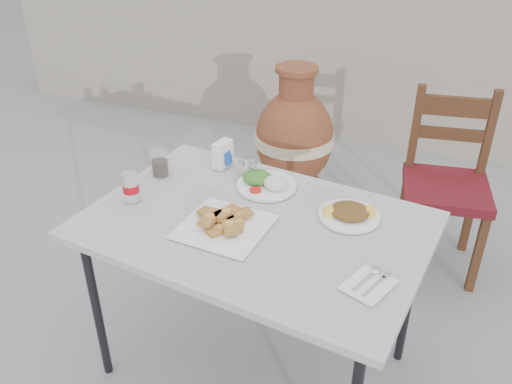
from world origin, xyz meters
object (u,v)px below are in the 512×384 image
at_px(soda_can, 131,187).
at_px(cola_glass, 160,164).
at_px(salad_chopped_plate, 349,213).
at_px(cafe_table, 255,233).
at_px(chair, 446,182).
at_px(pide_plate, 224,220).
at_px(condiment_caddy, 250,172).
at_px(napkin_holder, 223,154).
at_px(terracotta_urn, 294,139).
at_px(salad_rice_plate, 266,182).

bearing_deg(soda_can, cola_glass, 89.59).
xyz_separation_m(salad_chopped_plate, cola_glass, (-0.79, 0.04, 0.03)).
xyz_separation_m(cafe_table, cola_glass, (-0.49, 0.19, 0.10)).
bearing_deg(chair, soda_can, -145.30).
height_order(soda_can, chair, chair).
distance_m(pide_plate, soda_can, 0.40).
relative_size(salad_chopped_plate, condiment_caddy, 1.79).
bearing_deg(condiment_caddy, salad_chopped_plate, -18.15).
distance_m(napkin_holder, condiment_caddy, 0.15).
relative_size(salad_chopped_plate, terracotta_urn, 0.26).
relative_size(soda_can, chair, 0.12).
bearing_deg(pide_plate, cafe_table, 38.77).
bearing_deg(cafe_table, terracotta_urn, 101.34).
xyz_separation_m(cafe_table, napkin_holder, (-0.28, 0.34, 0.11)).
xyz_separation_m(cafe_table, condiment_caddy, (-0.14, 0.29, 0.08)).
distance_m(cafe_table, soda_can, 0.50).
xyz_separation_m(soda_can, chair, (1.11, 1.04, -0.31)).
bearing_deg(cola_glass, chair, 36.57).
distance_m(salad_rice_plate, cola_glass, 0.44).
height_order(pide_plate, salad_chopped_plate, pide_plate).
height_order(cola_glass, chair, chair).
bearing_deg(cafe_table, soda_can, -176.76).
xyz_separation_m(pide_plate, soda_can, (-0.40, 0.04, 0.03)).
xyz_separation_m(salad_chopped_plate, terracotta_urn, (-0.59, 1.25, -0.35)).
distance_m(salad_chopped_plate, napkin_holder, 0.62).
height_order(salad_chopped_plate, soda_can, soda_can).
distance_m(salad_chopped_plate, condiment_caddy, 0.47).
height_order(pide_plate, terracotta_urn, terracotta_urn).
distance_m(salad_chopped_plate, cola_glass, 0.80).
height_order(salad_chopped_plate, napkin_holder, napkin_holder).
bearing_deg(napkin_holder, cafe_table, -39.58).
height_order(pide_plate, napkin_holder, napkin_holder).
bearing_deg(salad_chopped_plate, chair, 69.88).
xyz_separation_m(cola_glass, terracotta_urn, (0.21, 1.21, -0.38)).
bearing_deg(condiment_caddy, salad_rice_plate, -29.13).
bearing_deg(condiment_caddy, cola_glass, -163.33).
bearing_deg(chair, condiment_caddy, -144.89).
relative_size(salad_rice_plate, cola_glass, 2.29).
relative_size(salad_chopped_plate, cola_glass, 2.13).
relative_size(condiment_caddy, chair, 0.13).
xyz_separation_m(cafe_table, terracotta_urn, (-0.28, 1.39, -0.28)).
distance_m(soda_can, chair, 1.55).
bearing_deg(cafe_table, condiment_caddy, 114.99).
relative_size(napkin_holder, chair, 0.12).
bearing_deg(condiment_caddy, pide_plate, -82.50).
bearing_deg(napkin_holder, pide_plate, -53.91).
xyz_separation_m(pide_plate, cola_glass, (-0.40, 0.26, 0.02)).
distance_m(cafe_table, salad_chopped_plate, 0.35).
relative_size(cafe_table, condiment_caddy, 10.52).
distance_m(pide_plate, napkin_holder, 0.46).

